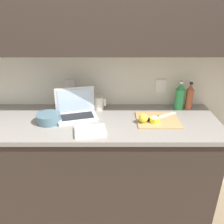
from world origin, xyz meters
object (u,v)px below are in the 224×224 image
(bottle_green_soda, at_px, (181,97))
(bowl_white, at_px, (49,118))
(knife, at_px, (157,117))
(lemon_half_cut, at_px, (155,120))
(lemon_whole_beside, at_px, (144,118))
(measuring_cup, at_px, (99,103))
(laptop, at_px, (77,110))
(cutting_board, at_px, (158,120))
(bottle_oil_tall, at_px, (190,97))

(bottle_green_soda, relative_size, bowl_white, 1.34)
(knife, bearing_deg, bowl_white, 152.07)
(lemon_half_cut, relative_size, lemon_whole_beside, 1.07)
(lemon_whole_beside, bearing_deg, measuring_cup, 142.93)
(laptop, xyz_separation_m, cutting_board, (0.65, -0.07, -0.05))
(lemon_half_cut, xyz_separation_m, bottle_oil_tall, (0.34, 0.28, 0.08))
(knife, relative_size, measuring_cup, 2.32)
(bottle_oil_tall, bearing_deg, knife, -146.17)
(bottle_green_soda, distance_m, measuring_cup, 0.70)
(laptop, distance_m, bowl_white, 0.23)
(knife, xyz_separation_m, measuring_cup, (-0.47, 0.20, 0.04))
(laptop, height_order, measuring_cup, laptop)
(lemon_whole_beside, xyz_separation_m, measuring_cup, (-0.35, 0.27, 0.01))
(cutting_board, distance_m, bottle_green_soda, 0.34)
(cutting_board, relative_size, knife, 1.25)
(bottle_green_soda, bearing_deg, bottle_oil_tall, 0.00)
(lemon_whole_beside, relative_size, bowl_white, 0.38)
(lemon_half_cut, bearing_deg, laptop, 168.95)
(laptop, distance_m, bottle_oil_tall, 0.97)
(lemon_whole_beside, bearing_deg, bowl_white, 178.70)
(bottle_oil_tall, bearing_deg, lemon_whole_beside, -147.05)
(bottle_green_soda, bearing_deg, bowl_white, -166.38)
(cutting_board, height_order, lemon_whole_beside, lemon_whole_beside)
(measuring_cup, bearing_deg, lemon_half_cut, -30.95)
(knife, distance_m, lemon_half_cut, 0.08)
(knife, bearing_deg, cutting_board, -108.70)
(lemon_half_cut, distance_m, measuring_cup, 0.52)
(bottle_green_soda, relative_size, bottle_oil_tall, 1.04)
(lemon_half_cut, relative_size, measuring_cup, 0.66)
(bottle_oil_tall, xyz_separation_m, bowl_white, (-1.16, -0.26, -0.07))
(bottle_green_soda, bearing_deg, knife, -137.52)
(lemon_whole_beside, bearing_deg, laptop, 166.97)
(cutting_board, bearing_deg, bowl_white, -177.75)
(laptop, height_order, bottle_green_soda, bottle_green_soda)
(laptop, bearing_deg, lemon_half_cut, -26.06)
(bottle_oil_tall, relative_size, bowl_white, 1.30)
(laptop, relative_size, bottle_green_soda, 1.44)
(bottle_oil_tall, bearing_deg, cutting_board, -143.28)
(cutting_board, distance_m, bottle_oil_tall, 0.39)
(cutting_board, xyz_separation_m, lemon_half_cut, (-0.03, -0.05, 0.02))
(lemon_half_cut, bearing_deg, measuring_cup, 149.05)
(laptop, xyz_separation_m, knife, (0.65, -0.05, -0.04))
(lemon_half_cut, bearing_deg, knife, 67.13)
(laptop, bearing_deg, cutting_board, -21.34)
(knife, height_order, lemon_whole_beside, lemon_whole_beside)
(lemon_half_cut, relative_size, bottle_oil_tall, 0.31)
(bottle_green_soda, bearing_deg, laptop, -169.95)
(bowl_white, bearing_deg, bottle_green_soda, 13.62)
(laptop, relative_size, lemon_whole_beside, 5.08)
(lemon_whole_beside, distance_m, measuring_cup, 0.45)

